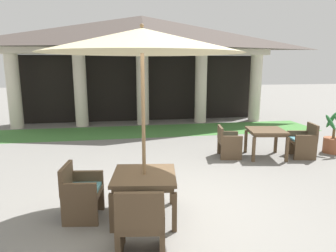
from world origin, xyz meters
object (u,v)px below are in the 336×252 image
patio_table_near_foreground (266,133)px  patio_umbrella_mid_left (142,42)px  patio_chair_near_foreground_east (303,142)px  potted_palm_right_edge (333,141)px  patio_chair_mid_left_south (141,224)px  patio_chair_near_foreground_west (228,142)px  patio_chair_mid_left_west (81,193)px  patio_table_mid_left (144,180)px

patio_table_near_foreground → patio_umbrella_mid_left: size_ratio=0.35×
patio_chair_near_foreground_east → potted_palm_right_edge: (1.04, 0.22, -0.08)m
patio_chair_mid_left_south → potted_palm_right_edge: bearing=41.7°
patio_chair_near_foreground_west → patio_chair_mid_left_west: bearing=-41.4°
patio_table_near_foreground → patio_table_mid_left: bearing=-142.0°
patio_chair_near_foreground_east → patio_chair_mid_left_south: bearing=138.1°
patio_umbrella_mid_left → patio_chair_mid_left_south: size_ratio=3.16×
patio_chair_near_foreground_west → patio_chair_near_foreground_east: 1.92m
patio_chair_mid_left_west → potted_palm_right_edge: 6.82m
patio_chair_mid_left_west → potted_palm_right_edge: (6.33, 2.54, -0.09)m
patio_table_mid_left → patio_chair_mid_left_west: size_ratio=1.26×
patio_chair_near_foreground_east → potted_palm_right_edge: size_ratio=0.79×
patio_chair_near_foreground_east → patio_umbrella_mid_left: 5.46m
patio_table_near_foreground → potted_palm_right_edge: (1.99, 0.04, -0.30)m
patio_chair_mid_left_south → potted_palm_right_edge: size_ratio=0.83×
patio_chair_near_foreground_east → patio_chair_mid_left_south: patio_chair_mid_left_south is taller
patio_chair_near_foreground_west → patio_table_mid_left: (-2.43, -2.81, 0.22)m
patio_umbrella_mid_left → potted_palm_right_edge: bearing=26.5°
patio_chair_near_foreground_west → patio_umbrella_mid_left: size_ratio=0.28×
patio_chair_near_foreground_east → patio_chair_mid_left_west: (-5.29, -2.32, 0.00)m
patio_umbrella_mid_left → patio_chair_mid_left_west: patio_umbrella_mid_left is taller
patio_table_mid_left → patio_umbrella_mid_left: patio_umbrella_mid_left is taller
patio_chair_near_foreground_west → patio_umbrella_mid_left: 4.35m
patio_table_near_foreground → patio_chair_mid_left_west: bearing=-150.1°
patio_chair_mid_left_west → patio_umbrella_mid_left: bearing=90.0°
patio_chair_near_foreground_west → patio_table_mid_left: bearing=-30.4°
potted_palm_right_edge → patio_chair_mid_left_south: bearing=-146.4°
patio_table_mid_left → patio_table_near_foreground: bearing=38.0°
patio_chair_near_foreground_east → patio_umbrella_mid_left: patio_umbrella_mid_left is taller
patio_chair_near_foreground_west → patio_umbrella_mid_left: bearing=-30.4°
patio_chair_mid_left_west → patio_chair_near_foreground_west: bearing=136.3°
patio_table_near_foreground → patio_chair_mid_left_south: (-3.51, -3.61, -0.21)m
patio_umbrella_mid_left → patio_chair_mid_left_south: (-0.14, -0.98, -2.24)m
patio_chair_near_foreground_west → patio_table_near_foreground: bearing=90.0°
patio_table_near_foreground → patio_chair_near_foreground_west: 0.99m
patio_chair_near_foreground_west → patio_chair_mid_left_west: patio_chair_mid_left_west is taller
potted_palm_right_edge → patio_chair_near_foreground_west: bearing=177.4°
patio_table_mid_left → patio_chair_mid_left_west: patio_chair_mid_left_west is taller
patio_chair_near_foreground_east → patio_umbrella_mid_left: (-4.32, -2.46, 2.25)m
patio_table_near_foreground → patio_chair_near_foreground_west: (-0.94, 0.17, -0.24)m
patio_chair_near_foreground_east → patio_table_mid_left: bearing=130.1°
patio_chair_mid_left_south → potted_palm_right_edge: potted_palm_right_edge is taller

